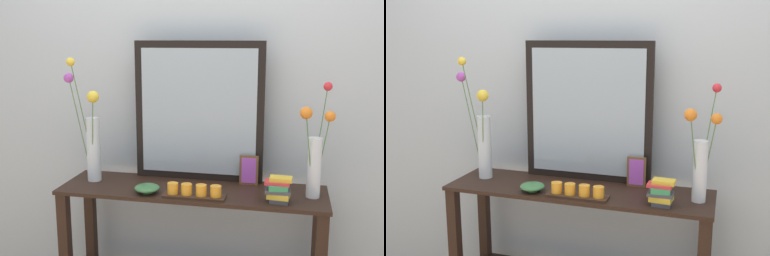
% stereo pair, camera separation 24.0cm
% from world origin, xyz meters
% --- Properties ---
extents(wall_back, '(6.40, 0.08, 2.70)m').
position_xyz_m(wall_back, '(0.00, 0.32, 1.35)').
color(wall_back, '#B2BCC1').
rests_on(wall_back, ground).
extents(console_table, '(1.42, 0.41, 0.78)m').
position_xyz_m(console_table, '(0.00, 0.00, 0.48)').
color(console_table, black).
rests_on(console_table, ground).
extents(mirror_leaning, '(0.72, 0.03, 0.78)m').
position_xyz_m(mirror_leaning, '(0.00, 0.17, 1.16)').
color(mirror_leaning, black).
rests_on(mirror_leaning, console_table).
extents(tall_vase_left, '(0.22, 0.15, 0.69)m').
position_xyz_m(tall_vase_left, '(-0.57, 0.01, 1.03)').
color(tall_vase_left, silver).
rests_on(tall_vase_left, console_table).
extents(vase_right, '(0.17, 0.23, 0.57)m').
position_xyz_m(vase_right, '(0.63, 0.00, 1.00)').
color(vase_right, silver).
rests_on(vase_right, console_table).
extents(candle_tray, '(0.32, 0.09, 0.07)m').
position_xyz_m(candle_tray, '(0.04, -0.13, 0.80)').
color(candle_tray, '#382316').
rests_on(candle_tray, console_table).
extents(picture_frame_small, '(0.10, 0.01, 0.16)m').
position_xyz_m(picture_frame_small, '(0.29, 0.13, 0.86)').
color(picture_frame_small, brown).
rests_on(picture_frame_small, console_table).
extents(decorative_bowl, '(0.13, 0.13, 0.05)m').
position_xyz_m(decorative_bowl, '(-0.21, -0.12, 0.80)').
color(decorative_bowl, '#38703D').
rests_on(decorative_bowl, console_table).
extents(book_stack, '(0.13, 0.10, 0.13)m').
position_xyz_m(book_stack, '(0.46, -0.11, 0.84)').
color(book_stack, '#424247').
rests_on(book_stack, console_table).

